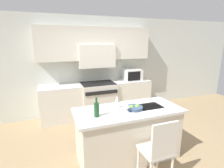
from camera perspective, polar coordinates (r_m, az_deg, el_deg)
ground_plane at (r=3.58m, az=4.26°, el=-20.94°), size 10.00×10.00×0.00m
back_cabinetry at (r=4.90m, az=-5.68°, el=8.37°), size 10.00×0.46×2.70m
back_counter at (r=4.90m, az=-4.58°, el=-4.96°), size 3.03×0.62×0.93m
range_stove at (r=4.88m, az=-4.51°, el=-5.00°), size 0.93×0.70×0.93m
microwave at (r=5.11m, az=6.67°, el=2.99°), size 0.49×0.40×0.31m
kitchen_island at (r=3.20m, az=5.22°, el=-15.75°), size 1.83×0.80×0.91m
island_chair at (r=2.68m, az=15.10°, el=-19.71°), size 0.42×0.40×1.02m
wine_bottle at (r=2.69m, az=-5.06°, el=-8.23°), size 0.08×0.08×0.31m
wine_glass_near at (r=2.81m, az=4.96°, el=-6.66°), size 0.08×0.08×0.21m
wine_glass_far at (r=3.01m, az=1.66°, el=-5.19°), size 0.08×0.08×0.21m
fruit_bowl at (r=3.01m, az=7.33°, el=-7.66°), size 0.29×0.29×0.09m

